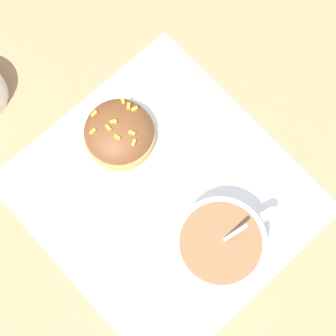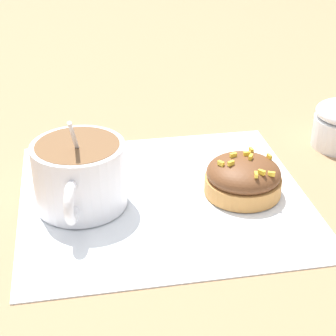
# 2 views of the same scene
# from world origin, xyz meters

# --- Properties ---
(ground_plane) EXTENTS (3.00, 3.00, 0.00)m
(ground_plane) POSITION_xyz_m (0.00, 0.00, 0.00)
(ground_plane) COLOR #93704C
(paper_napkin) EXTENTS (0.29, 0.27, 0.00)m
(paper_napkin) POSITION_xyz_m (0.00, 0.00, 0.00)
(paper_napkin) COLOR white
(paper_napkin) RESTS_ON ground_plane
(coffee_cup) EXTENTS (0.09, 0.12, 0.10)m
(coffee_cup) POSITION_xyz_m (-0.08, -0.00, 0.04)
(coffee_cup) COLOR white
(coffee_cup) RESTS_ON paper_napkin
(frosted_pastry) EXTENTS (0.08, 0.08, 0.04)m
(frosted_pastry) POSITION_xyz_m (0.08, -0.01, 0.02)
(frosted_pastry) COLOR #C18442
(frosted_pastry) RESTS_ON paper_napkin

